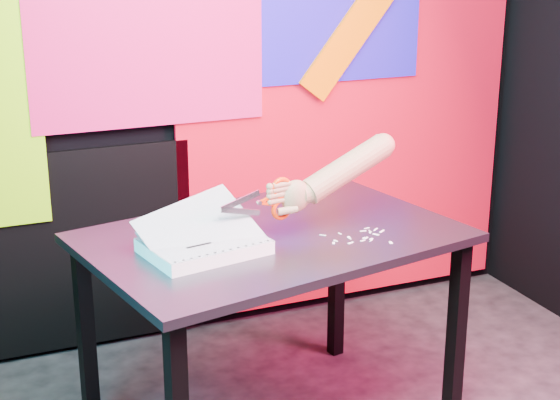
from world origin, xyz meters
name	(u,v)px	position (x,y,z in m)	size (l,w,h in m)	color
room	(387,81)	(0.00, 0.00, 1.35)	(3.01, 3.01, 2.71)	black
backdrop	(224,117)	(0.06, 1.46, 0.96)	(2.88, 0.05, 2.08)	red
work_table	(272,259)	(-0.07, 0.59, 0.66)	(1.33, 1.02, 0.75)	black
printout_stack	(204,245)	(-0.33, 0.51, 0.77)	(0.41, 0.32, 0.19)	white
scissors	(277,200)	(-0.08, 0.55, 0.88)	(0.26, 0.05, 0.15)	white
hand_forearm	(338,173)	(0.16, 0.58, 0.94)	(0.48, 0.14, 0.22)	#A87C51
paper_clippings	(363,236)	(0.19, 0.45, 0.75)	(0.22, 0.17, 0.00)	white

